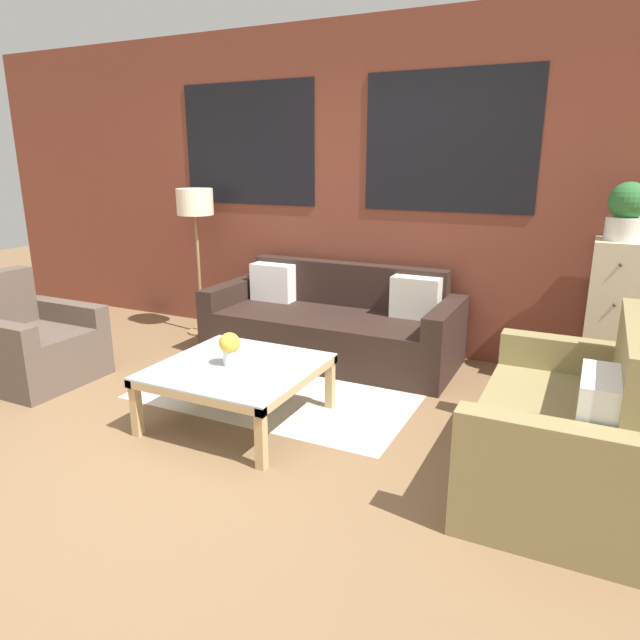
% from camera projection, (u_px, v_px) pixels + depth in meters
% --- Properties ---
extents(ground_plane, '(16.00, 16.00, 0.00)m').
position_uv_depth(ground_plane, '(173.00, 452.00, 3.37)').
color(ground_plane, brown).
extents(wall_back_brick, '(8.40, 0.09, 2.80)m').
position_uv_depth(wall_back_brick, '(342.00, 189.00, 5.09)').
color(wall_back_brick, brown).
rests_on(wall_back_brick, ground_plane).
extents(rug, '(2.02, 1.42, 0.00)m').
position_uv_depth(rug, '(286.00, 387.00, 4.33)').
color(rug, beige).
rests_on(rug, ground_plane).
extents(couch_dark, '(2.14, 0.88, 0.78)m').
position_uv_depth(couch_dark, '(333.00, 326.00, 4.92)').
color(couch_dark, black).
rests_on(couch_dark, ground_plane).
extents(settee_vintage, '(0.80, 1.41, 0.92)m').
position_uv_depth(settee_vintage, '(567.00, 431.00, 2.96)').
color(settee_vintage, olive).
rests_on(settee_vintage, ground_plane).
extents(armchair_corner, '(0.80, 0.78, 0.84)m').
position_uv_depth(armchair_corner, '(32.00, 346.00, 4.41)').
color(armchair_corner, brown).
rests_on(armchair_corner, ground_plane).
extents(coffee_table, '(0.98, 0.98, 0.39)m').
position_uv_depth(coffee_table, '(237.00, 373.00, 3.69)').
color(coffee_table, silver).
rests_on(coffee_table, ground_plane).
extents(floor_lamp, '(0.34, 0.34, 1.40)m').
position_uv_depth(floor_lamp, '(195.00, 211.00, 5.36)').
color(floor_lamp, olive).
rests_on(floor_lamp, ground_plane).
extents(drawer_cabinet, '(0.35, 0.41, 1.12)m').
position_uv_depth(drawer_cabinet, '(612.00, 318.00, 4.13)').
color(drawer_cabinet, '#C6B793').
rests_on(drawer_cabinet, ground_plane).
extents(potted_plant, '(0.26, 0.26, 0.40)m').
position_uv_depth(potted_plant, '(627.00, 211.00, 3.92)').
color(potted_plant, silver).
rests_on(potted_plant, drawer_cabinet).
extents(flower_vase, '(0.14, 0.14, 0.22)m').
position_uv_depth(flower_vase, '(230.00, 347.00, 3.64)').
color(flower_vase, silver).
rests_on(flower_vase, coffee_table).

